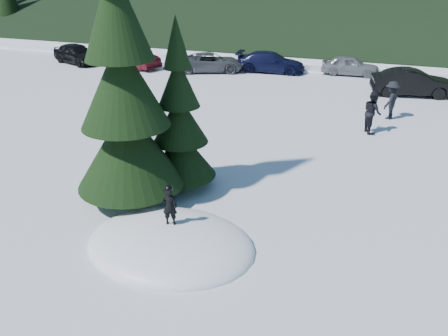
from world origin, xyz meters
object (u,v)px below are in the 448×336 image
(car_5, at_px, (413,83))
(adult_2, at_px, (391,100))
(car_2, at_px, (211,62))
(car_3, at_px, (271,62))
(spruce_short, at_px, (180,125))
(child_skier, at_px, (170,206))
(car_0, at_px, (77,53))
(adult_0, at_px, (372,112))
(car_4, at_px, (350,66))
(spruce_tall, at_px, (124,95))
(car_1, at_px, (134,57))

(car_5, bearing_deg, adult_2, 157.06)
(car_2, relative_size, car_3, 0.98)
(spruce_short, relative_size, child_skier, 5.12)
(car_5, bearing_deg, car_0, 77.51)
(adult_0, bearing_deg, child_skier, 132.94)
(spruce_short, distance_m, car_4, 19.00)
(child_skier, relative_size, adult_2, 0.59)
(spruce_tall, height_order, child_skier, spruce_tall)
(car_3, bearing_deg, spruce_tall, 177.84)
(car_1, distance_m, car_4, 15.01)
(car_4, bearing_deg, car_1, 99.22)
(spruce_tall, relative_size, car_0, 1.98)
(adult_2, bearing_deg, car_5, -172.45)
(spruce_tall, xyz_separation_m, car_3, (-0.85, 19.10, -2.64))
(car_3, relative_size, car_5, 1.05)
(child_skier, height_order, car_4, child_skier)
(car_1, height_order, car_2, car_1)
(adult_2, bearing_deg, car_4, -142.64)
(adult_2, height_order, car_4, adult_2)
(car_2, bearing_deg, child_skier, 177.29)
(car_0, relative_size, car_5, 0.98)
(car_4, height_order, car_5, car_5)
(car_4, bearing_deg, car_2, 101.91)
(adult_0, distance_m, car_0, 22.90)
(spruce_short, height_order, adult_0, spruce_short)
(adult_0, bearing_deg, car_5, -38.51)
(car_2, xyz_separation_m, car_3, (3.84, 1.32, 0.04))
(spruce_tall, height_order, adult_0, spruce_tall)
(spruce_short, height_order, car_0, spruce_short)
(car_0, height_order, car_2, car_0)
(car_2, bearing_deg, car_3, -93.06)
(adult_0, bearing_deg, spruce_tall, 119.69)
(adult_2, distance_m, car_0, 22.88)
(spruce_tall, height_order, car_1, spruce_tall)
(child_skier, xyz_separation_m, adult_0, (4.32, 10.49, -0.09))
(spruce_short, distance_m, car_3, 17.85)
(car_2, bearing_deg, adult_2, -141.01)
(child_skier, bearing_deg, adult_0, -126.37)
(spruce_tall, bearing_deg, car_0, 131.92)
(car_0, xyz_separation_m, car_3, (14.25, 2.29, -0.06))
(adult_2, relative_size, car_3, 0.38)
(car_1, xyz_separation_m, car_3, (9.52, 2.03, -0.04))
(spruce_short, relative_size, car_4, 1.45)
(adult_0, height_order, car_3, adult_0)
(child_skier, distance_m, car_5, 18.58)
(adult_2, xyz_separation_m, car_0, (-22.19, 5.56, -0.15))
(car_2, bearing_deg, car_0, 73.25)
(car_1, bearing_deg, car_2, -64.90)
(child_skier, bearing_deg, car_2, -84.67)
(spruce_tall, relative_size, car_1, 1.99)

